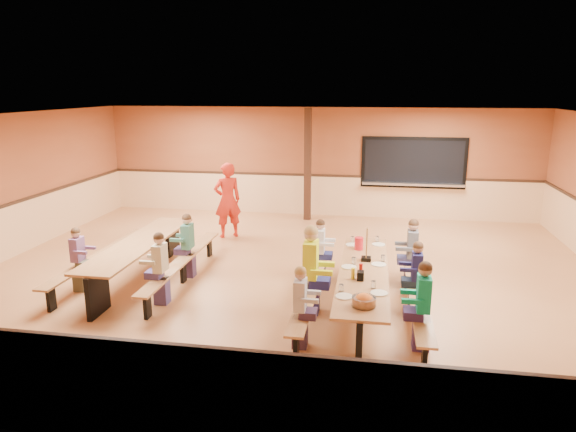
# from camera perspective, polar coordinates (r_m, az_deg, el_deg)

# --- Properties ---
(ground) EXTENTS (12.00, 12.00, 0.00)m
(ground) POSITION_cam_1_polar(r_m,az_deg,el_deg) (9.91, -0.04, -6.66)
(ground) COLOR #A3673E
(ground) RESTS_ON ground
(room_envelope) EXTENTS (12.04, 10.04, 3.02)m
(room_envelope) POSITION_cam_1_polar(r_m,az_deg,el_deg) (9.69, -0.04, -2.84)
(room_envelope) COLOR brown
(room_envelope) RESTS_ON ground
(kitchen_pass_through) EXTENTS (2.78, 0.28, 1.38)m
(kitchen_pass_through) POSITION_cam_1_polar(r_m,az_deg,el_deg) (14.28, 13.76, 5.54)
(kitchen_pass_through) COLOR black
(kitchen_pass_through) RESTS_ON ground
(structural_post) EXTENTS (0.18, 0.18, 3.00)m
(structural_post) POSITION_cam_1_polar(r_m,az_deg,el_deg) (13.80, 2.20, 5.69)
(structural_post) COLOR black
(structural_post) RESTS_ON ground
(cafeteria_table_main) EXTENTS (1.91, 3.70, 0.74)m
(cafeteria_table_main) POSITION_cam_1_polar(r_m,az_deg,el_deg) (8.20, 8.34, -7.41)
(cafeteria_table_main) COLOR #A16D40
(cafeteria_table_main) RESTS_ON ground
(cafeteria_table_second) EXTENTS (1.91, 3.70, 0.74)m
(cafeteria_table_second) POSITION_cam_1_polar(r_m,az_deg,el_deg) (9.95, -16.10, -3.94)
(cafeteria_table_second) COLOR #A16D40
(cafeteria_table_second) RESTS_ON ground
(seated_child_white_left) EXTENTS (0.35, 0.28, 1.16)m
(seated_child_white_left) POSITION_cam_1_polar(r_m,az_deg,el_deg) (7.13, 1.36, -10.18)
(seated_child_white_left) COLOR #BBB9C0
(seated_child_white_left) RESTS_ON ground
(seated_adult_yellow) EXTENTS (0.47, 0.39, 1.42)m
(seated_adult_yellow) POSITION_cam_1_polar(r_m,az_deg,el_deg) (8.13, 2.53, -6.08)
(seated_adult_yellow) COLOR #DAF01A
(seated_adult_yellow) RESTS_ON ground
(seated_child_grey_left) EXTENTS (0.35, 0.28, 1.17)m
(seated_child_grey_left) POSITION_cam_1_polar(r_m,az_deg,el_deg) (9.49, 3.57, -3.91)
(seated_child_grey_left) COLOR white
(seated_child_grey_left) RESTS_ON ground
(seated_child_teal_right) EXTENTS (0.39, 0.32, 1.25)m
(seated_child_teal_right) POSITION_cam_1_polar(r_m,az_deg,el_deg) (7.29, 14.75, -9.72)
(seated_child_teal_right) COLOR #0F9971
(seated_child_teal_right) RESTS_ON ground
(seated_child_navy_right) EXTENTS (0.35, 0.28, 1.16)m
(seated_child_navy_right) POSITION_cam_1_polar(r_m,az_deg,el_deg) (8.43, 14.05, -6.70)
(seated_child_navy_right) COLOR #1A194C
(seated_child_navy_right) RESTS_ON ground
(seated_child_char_right) EXTENTS (0.39, 0.32, 1.25)m
(seated_child_char_right) POSITION_cam_1_polar(r_m,az_deg,el_deg) (9.44, 13.60, -4.14)
(seated_child_char_right) COLOR #51535C
(seated_child_char_right) RESTS_ON ground
(seated_child_purple_sec) EXTENTS (0.34, 0.28, 1.14)m
(seated_child_purple_sec) POSITION_cam_1_polar(r_m,az_deg,el_deg) (9.75, -22.26, -4.54)
(seated_child_purple_sec) COLOR #774E7D
(seated_child_purple_sec) RESTS_ON ground
(seated_child_green_sec) EXTENTS (0.37, 0.30, 1.21)m
(seated_child_green_sec) POSITION_cam_1_polar(r_m,az_deg,el_deg) (9.88, -11.05, -3.30)
(seated_child_green_sec) COLOR #3A7563
(seated_child_green_sec) RESTS_ON ground
(seated_child_tan_sec) EXTENTS (0.37, 0.30, 1.21)m
(seated_child_tan_sec) POSITION_cam_1_polar(r_m,az_deg,el_deg) (8.75, -13.97, -5.74)
(seated_child_tan_sec) COLOR beige
(seated_child_tan_sec) RESTS_ON ground
(standing_woman) EXTENTS (0.79, 0.72, 1.81)m
(standing_woman) POSITION_cam_1_polar(r_m,az_deg,el_deg) (12.31, -6.73, 1.76)
(standing_woman) COLOR red
(standing_woman) RESTS_ON ground
(punch_pitcher) EXTENTS (0.16, 0.16, 0.22)m
(punch_pitcher) POSITION_cam_1_polar(r_m,az_deg,el_deg) (9.10, 7.88, -3.05)
(punch_pitcher) COLOR red
(punch_pitcher) RESTS_ON cafeteria_table_main
(chip_bowl) EXTENTS (0.32, 0.32, 0.15)m
(chip_bowl) POSITION_cam_1_polar(r_m,az_deg,el_deg) (6.84, 8.44, -9.27)
(chip_bowl) COLOR orange
(chip_bowl) RESTS_ON cafeteria_table_main
(napkin_dispenser) EXTENTS (0.10, 0.14, 0.13)m
(napkin_dispenser) POSITION_cam_1_polar(r_m,az_deg,el_deg) (7.72, 8.06, -6.58)
(napkin_dispenser) COLOR black
(napkin_dispenser) RESTS_ON cafeteria_table_main
(condiment_mustard) EXTENTS (0.06, 0.06, 0.17)m
(condiment_mustard) POSITION_cam_1_polar(r_m,az_deg,el_deg) (7.73, 7.22, -6.35)
(condiment_mustard) COLOR yellow
(condiment_mustard) RESTS_ON cafeteria_table_main
(condiment_ketchup) EXTENTS (0.06, 0.06, 0.17)m
(condiment_ketchup) POSITION_cam_1_polar(r_m,az_deg,el_deg) (7.93, 8.09, -5.86)
(condiment_ketchup) COLOR #B2140F
(condiment_ketchup) RESTS_ON cafeteria_table_main
(table_paddle) EXTENTS (0.16, 0.16, 0.56)m
(table_paddle) POSITION_cam_1_polar(r_m,az_deg,el_deg) (8.54, 8.70, -4.05)
(table_paddle) COLOR black
(table_paddle) RESTS_ON cafeteria_table_main
(place_settings) EXTENTS (0.65, 3.30, 0.11)m
(place_settings) POSITION_cam_1_polar(r_m,az_deg,el_deg) (8.11, 8.41, -5.63)
(place_settings) COLOR beige
(place_settings) RESTS_ON cafeteria_table_main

